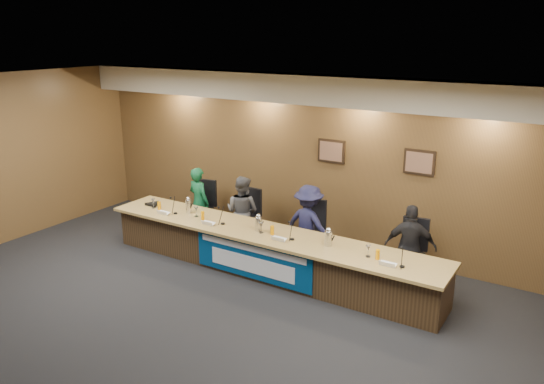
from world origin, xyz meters
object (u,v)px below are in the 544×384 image
(dais_body, at_px, (266,253))
(carafe_left, at_px, (189,206))
(panelist_a, at_px, (199,202))
(panelist_d, at_px, (410,247))
(office_chair_d, at_px, (411,257))
(banner, at_px, (252,260))
(office_chair_b, at_px, (245,220))
(carafe_mid, at_px, (258,224))
(office_chair_c, at_px, (311,235))
(office_chair_a, at_px, (203,211))
(panelist_b, at_px, (242,212))
(speakerphone, at_px, (153,204))
(carafe_right, at_px, (328,239))
(panelist_c, at_px, (309,225))

(dais_body, distance_m, carafe_left, 1.76)
(panelist_a, bearing_deg, panelist_d, -168.53)
(dais_body, bearing_deg, panelist_d, 18.54)
(panelist_a, bearing_deg, office_chair_d, -167.18)
(banner, relative_size, panelist_a, 1.58)
(office_chair_b, xyz_separation_m, carafe_left, (-0.69, -0.81, 0.39))
(banner, xyz_separation_m, carafe_mid, (-0.11, 0.36, 0.49))
(dais_body, relative_size, office_chair_c, 12.50)
(carafe_left, bearing_deg, office_chair_a, 113.58)
(dais_body, height_order, carafe_left, carafe_left)
(panelist_b, xyz_separation_m, office_chair_c, (1.40, 0.10, -0.21))
(office_chair_c, distance_m, speakerphone, 3.08)
(carafe_left, bearing_deg, carafe_mid, -3.04)
(carafe_mid, bearing_deg, speakerphone, 178.94)
(panelist_b, height_order, office_chair_c, panelist_b)
(office_chair_c, height_order, carafe_right, carafe_right)
(banner, distance_m, office_chair_d, 2.54)
(panelist_c, relative_size, carafe_right, 6.03)
(panelist_b, xyz_separation_m, office_chair_a, (-1.04, 0.10, -0.21))
(dais_body, distance_m, office_chair_b, 1.31)
(panelist_b, relative_size, speakerphone, 4.29)
(office_chair_a, relative_size, office_chair_d, 1.00)
(carafe_left, bearing_deg, speakerphone, -177.38)
(banner, distance_m, panelist_b, 1.56)
(speakerphone, bearing_deg, carafe_right, -0.22)
(carafe_mid, bearing_deg, panelist_b, 138.18)
(panelist_a, distance_m, speakerphone, 0.90)
(dais_body, distance_m, office_chair_d, 2.36)
(office_chair_a, height_order, office_chair_c, same)
(dais_body, distance_m, speakerphone, 2.57)
(panelist_c, height_order, carafe_left, panelist_c)
(office_chair_c, bearing_deg, panelist_c, -101.73)
(carafe_right, bearing_deg, panelist_a, 166.53)
(dais_body, relative_size, office_chair_b, 12.50)
(office_chair_a, distance_m, office_chair_d, 4.25)
(carafe_left, bearing_deg, office_chair_d, 11.80)
(panelist_a, xyz_separation_m, office_chair_a, (0.00, 0.10, -0.22))
(office_chair_a, relative_size, carafe_mid, 2.08)
(office_chair_b, bearing_deg, carafe_right, -19.97)
(office_chair_b, distance_m, speakerphone, 1.78)
(panelist_c, relative_size, office_chair_a, 2.94)
(office_chair_d, distance_m, carafe_right, 1.41)
(banner, distance_m, office_chair_a, 2.40)
(office_chair_d, distance_m, speakerphone, 4.83)
(panelist_b, height_order, office_chair_b, panelist_b)
(dais_body, relative_size, banner, 2.73)
(dais_body, relative_size, panelist_b, 4.37)
(speakerphone, bearing_deg, office_chair_b, 28.99)
(office_chair_b, relative_size, carafe_mid, 2.08)
(carafe_mid, bearing_deg, carafe_right, 1.37)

